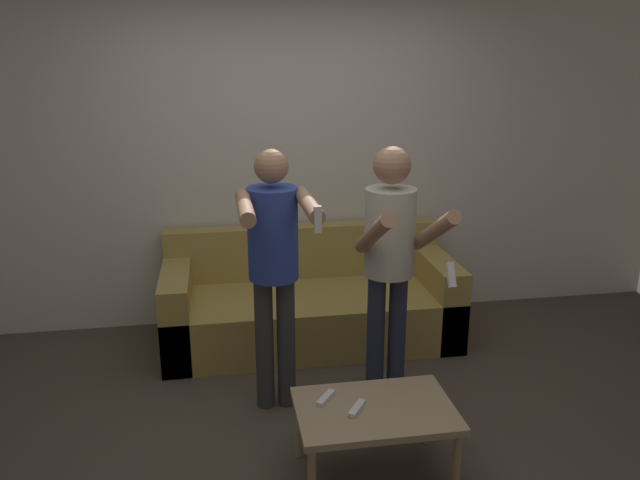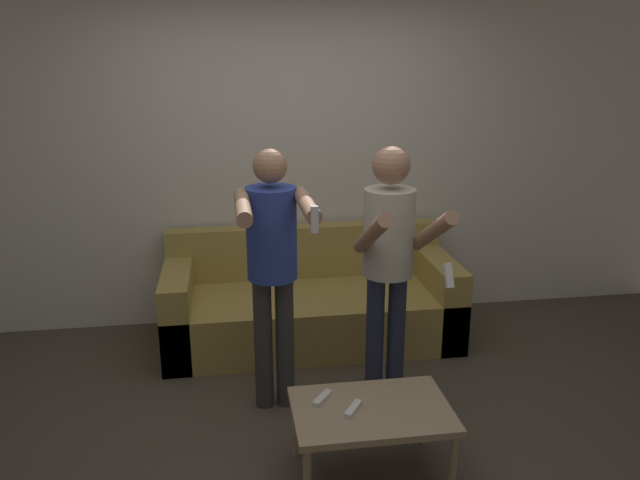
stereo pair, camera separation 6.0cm
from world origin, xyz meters
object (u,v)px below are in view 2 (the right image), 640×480
object	(u,v)px
person_standing_left	(272,254)
remote_far	(322,398)
couch	(311,304)
remote_near	(353,409)
person_standing_right	(390,250)
coffee_table	(371,416)

from	to	relation	value
person_standing_left	remote_far	distance (m)	0.87
couch	remote_far	xyz separation A→B (m)	(-0.15, -1.55, 0.14)
couch	remote_near	distance (m)	1.68
remote_near	couch	bearing A→B (deg)	89.38
person_standing_right	remote_near	xyz separation A→B (m)	(-0.36, -0.75, -0.57)
person_standing_left	person_standing_right	bearing A→B (deg)	0.02
person_standing_right	coffee_table	xyz separation A→B (m)	(-0.27, -0.73, -0.62)
person_standing_right	coffee_table	world-z (taller)	person_standing_right
coffee_table	remote_near	bearing A→B (deg)	-171.76
person_standing_left	remote_near	size ratio (longest dim) A/B	10.98
person_standing_left	person_standing_right	size ratio (longest dim) A/B	1.00
couch	coffee_table	size ratio (longest dim) A/B	2.71
person_standing_left	coffee_table	bearing A→B (deg)	-60.08
couch	remote_far	size ratio (longest dim) A/B	15.03
person_standing_left	coffee_table	world-z (taller)	person_standing_left
person_standing_right	couch	bearing A→B (deg)	110.41
couch	remote_near	size ratio (longest dim) A/B	14.78
remote_far	remote_near	bearing A→B (deg)	-41.93
person_standing_left	coffee_table	distance (m)	1.05
person_standing_right	remote_near	distance (m)	1.00
couch	person_standing_left	bearing A→B (deg)	-110.38
person_standing_left	remote_near	distance (m)	1.00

